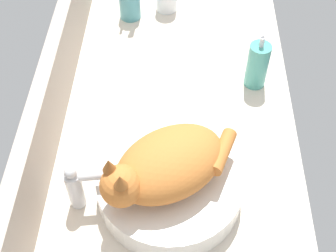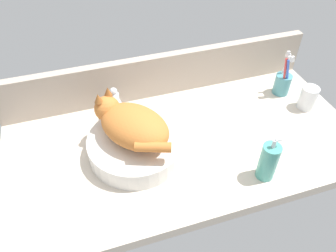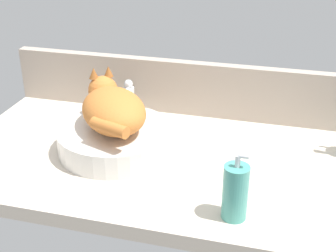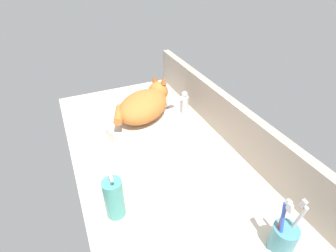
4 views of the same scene
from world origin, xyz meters
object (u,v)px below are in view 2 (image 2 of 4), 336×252
Objects in this scene: faucet at (116,104)px; water_glass at (308,99)px; toothbrush_cup at (282,83)px; sink_basin at (137,146)px; soap_dispenser at (268,162)px; cat at (131,124)px.

faucet reaches higher than water_glass.
sink_basin is at bearing -167.28° from toothbrush_cup.
toothbrush_cup is at bearing -4.08° from faucet.
faucet reaches higher than sink_basin.
sink_basin is 1.74× the size of toothbrush_cup.
sink_basin is at bearing 148.98° from soap_dispenser.
sink_basin is at bearing -82.05° from faucet.
water_glass is at bearing 37.73° from soap_dispenser.
cat is 19.47cm from faucet.
faucet is at bearing 133.44° from soap_dispenser.
soap_dispenser reaches higher than sink_basin.
sink_basin is 1.08× the size of cat.
soap_dispenser is at bearing -127.84° from toothbrush_cup.
cat is 1.82× the size of soap_dispenser.
water_glass is (72.77, -16.22, -3.17)cm from faucet.
cat is 3.22× the size of water_glass.
cat is 71.44cm from water_glass.
faucet is (-1.89, 18.61, -5.39)cm from cat.
sink_basin is at bearing -177.17° from water_glass.
water_glass is at bearing -12.56° from faucet.
soap_dispenser reaches higher than faucet.
soap_dispenser is (36.89, -22.18, 3.31)cm from sink_basin.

